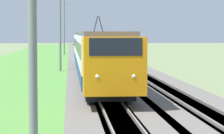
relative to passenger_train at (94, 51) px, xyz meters
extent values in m
cube|color=#605B56|center=(11.94, 0.00, -2.14)|extent=(240.00, 4.40, 0.30)
cube|color=#605B56|center=(11.94, -3.95, -2.14)|extent=(240.00, 4.40, 0.30)
cube|color=#4C4238|center=(11.94, 0.00, -2.14)|extent=(240.00, 1.57, 0.30)
cube|color=gray|center=(11.94, 0.53, -1.92)|extent=(240.00, 0.07, 0.15)
cube|color=gray|center=(11.94, -0.53, -1.92)|extent=(240.00, 0.07, 0.15)
cube|color=#4C4238|center=(11.94, -3.95, -2.14)|extent=(240.00, 1.57, 0.30)
cube|color=gray|center=(11.94, -3.42, -1.92)|extent=(240.00, 0.07, 0.15)
cube|color=gray|center=(11.94, -4.49, -1.92)|extent=(240.00, 0.07, 0.15)
cube|color=#4C8438|center=(11.94, 6.24, -2.23)|extent=(240.00, 12.74, 0.12)
cube|color=orange|center=(-19.69, 0.00, 0.00)|extent=(2.00, 2.76, 2.58)
cube|color=black|center=(-19.99, 0.00, 0.86)|extent=(1.44, 2.30, 0.77)
sphere|color=#F2EAC6|center=(-20.64, 0.79, -0.42)|extent=(0.20, 0.20, 0.20)
sphere|color=#F2EAC6|center=(-20.64, -0.79, -0.42)|extent=(0.20, 0.20, 0.20)
cube|color=navy|center=(-9.62, 0.00, -0.93)|extent=(18.14, 2.87, 0.72)
cube|color=silver|center=(-9.62, 0.00, 0.36)|extent=(18.14, 2.87, 1.85)
cube|color=black|center=(-9.62, 0.00, 0.51)|extent=(16.69, 2.89, 0.78)
cube|color=#515156|center=(-9.62, 0.00, 1.41)|extent=(18.14, 2.64, 0.25)
cube|color=black|center=(-9.62, 0.00, -1.57)|extent=(17.24, 2.44, 0.55)
cylinder|color=black|center=(-16.89, 0.53, -1.41)|extent=(0.86, 0.12, 0.86)
cylinder|color=black|center=(-16.89, -0.53, -1.41)|extent=(0.86, 0.12, 0.86)
cube|color=navy|center=(10.12, 0.00, -0.93)|extent=(20.14, 2.87, 0.72)
cube|color=silver|center=(10.12, 0.00, 0.36)|extent=(20.14, 2.87, 1.85)
cube|color=black|center=(10.12, 0.00, 0.51)|extent=(18.53, 2.89, 0.78)
cube|color=#515156|center=(10.12, 0.00, 1.41)|extent=(20.14, 2.64, 0.25)
cube|color=black|center=(10.12, 0.00, -1.57)|extent=(19.13, 2.44, 0.55)
cylinder|color=black|center=(-6.90, 0.17, 2.08)|extent=(0.06, 0.33, 1.08)
cylinder|color=black|center=(-6.90, -0.17, 2.08)|extent=(0.06, 0.33, 1.08)
cube|color=black|center=(-16.89, 0.00, -2.29)|extent=(0.10, 0.10, 0.00)
cylinder|color=slate|center=(7.66, 2.88, 2.10)|extent=(0.22, 0.22, 8.78)
cylinder|color=slate|center=(45.80, 2.88, 2.43)|extent=(0.22, 0.22, 9.44)
cylinder|color=slate|center=(45.80, 1.68, 6.25)|extent=(0.08, 2.40, 0.08)
cylinder|color=#B2ADA8|center=(45.80, 0.48, 6.05)|extent=(0.10, 0.10, 0.30)
camera|label=1|loc=(-43.40, 1.98, 1.44)|focal=85.00mm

